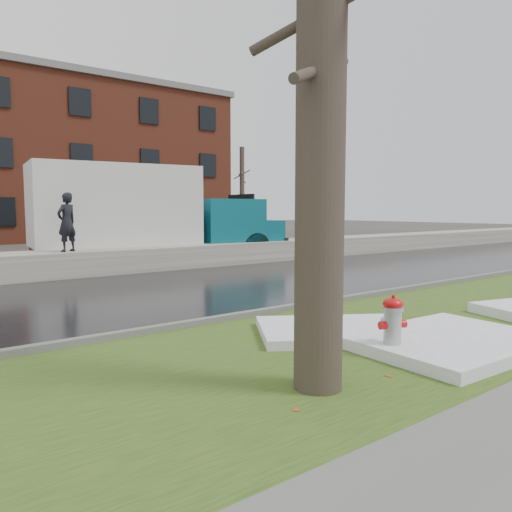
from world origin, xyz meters
TOP-DOWN VIEW (x-y plane):
  - ground at (0.00, 0.00)m, footprint 120.00×120.00m
  - verge at (0.00, -1.25)m, footprint 60.00×4.50m
  - road at (0.00, 4.50)m, footprint 60.00×7.00m
  - parking_lot at (0.00, 13.00)m, footprint 60.00×9.00m
  - curb at (0.00, 1.00)m, footprint 60.00×0.15m
  - snowbank at (0.00, 8.70)m, footprint 60.00×1.60m
  - brick_building at (2.00, 30.00)m, footprint 26.00×12.00m
  - bg_tree_right at (16.00, 24.00)m, footprint 1.40×1.62m
  - fire_hydrant at (-0.63, -2.05)m, footprint 0.40×0.37m
  - tree at (-2.25, -2.30)m, footprint 1.29×1.48m
  - box_truck at (1.68, 10.03)m, footprint 10.36×3.47m
  - worker at (-1.55, 8.45)m, footprint 0.72×0.62m
  - snow_patch_near at (0.33, -2.30)m, footprint 2.69×2.12m
  - snow_patch_far at (-0.46, -0.82)m, footprint 2.71×2.53m

SIDE VIEW (x-z plane):
  - ground at x=0.00m, z-range 0.00..0.00m
  - road at x=0.00m, z-range 0.00..0.03m
  - parking_lot at x=0.00m, z-range 0.00..0.03m
  - verge at x=0.00m, z-range 0.00..0.04m
  - curb at x=0.00m, z-range 0.00..0.14m
  - snow_patch_far at x=-0.46m, z-range 0.04..0.18m
  - snow_patch_near at x=0.33m, z-range 0.04..0.20m
  - snowbank at x=0.00m, z-range 0.00..0.75m
  - fire_hydrant at x=-0.63m, z-range 0.07..0.87m
  - worker at x=-1.55m, z-range 0.75..2.43m
  - box_truck at x=1.68m, z-range 0.10..3.52m
  - tree at x=-2.25m, z-range 0.06..6.56m
  - bg_tree_right at x=16.00m, z-range 0.08..6.58m
  - brick_building at x=2.00m, z-range 0.00..10.00m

